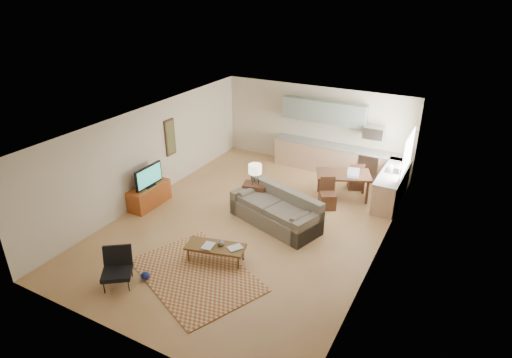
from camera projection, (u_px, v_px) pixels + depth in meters
The scene contains 25 objects.
room at pixel (250, 176), 10.65m from camera, with size 9.00×9.00×9.00m.
kitchen_counter_back at pixel (336, 159), 13.98m from camera, with size 4.26×0.64×0.92m, color tan, non-canonical shape.
kitchen_counter_right at pixel (391, 186), 12.17m from camera, with size 0.64×2.26×0.92m, color tan, non-canonical shape.
kitchen_range at pixel (370, 166), 13.51m from camera, with size 0.62×0.62×0.90m, color #A5A8AD.
kitchen_microwave at pixel (374, 133), 13.06m from camera, with size 0.62×0.40×0.35m, color #A5A8AD.
upper_cabinets at pixel (324, 111), 13.72m from camera, with size 2.80×0.34×0.70m, color gray.
window_right at pixel (408, 152), 11.57m from camera, with size 0.02×1.40×1.05m, color white.
wall_art_left at pixel (170, 137), 12.66m from camera, with size 0.06×0.42×1.10m, color olive, non-canonical shape.
triptych at pixel (313, 115), 14.09m from camera, with size 1.70×0.04×0.50m, color beige, non-canonical shape.
rug at pixel (196, 274), 9.25m from camera, with size 2.80×1.94×0.02m, color #994D2C.
sofa at pixel (275, 209), 11.01m from camera, with size 2.55×1.11×0.89m, color #62594C, non-canonical shape.
coffee_table at pixel (216, 253), 9.64m from camera, with size 1.34×0.53×0.41m, color #523817, non-canonical shape.
book_a at pixel (203, 245), 9.56m from camera, with size 0.29×0.36×0.03m, color maroon.
book_b at pixel (233, 245), 9.56m from camera, with size 0.37×0.40×0.02m, color navy.
vase at pixel (221, 242), 9.54m from camera, with size 0.18×0.18×0.17m, color black.
armchair at pixel (117, 269), 8.80m from camera, with size 0.68×0.68×0.78m, color black, non-canonical shape.
tv_credenza at pixel (150, 195), 11.99m from camera, with size 0.50×1.30×0.60m, color #8C3D15, non-canonical shape.
tv at pixel (149, 176), 11.71m from camera, with size 0.10×1.00×0.60m, color black, non-canonical shape.
console_table at pixel (255, 196), 11.83m from camera, with size 0.63×0.42×0.74m, color #3D2316, non-canonical shape.
table_lamp at pixel (255, 174), 11.54m from camera, with size 0.36×0.36×0.59m, color beige, non-canonical shape.
dining_table at pixel (342, 186), 12.36m from camera, with size 1.52×0.87×0.77m, color #3D2316, non-canonical shape.
dining_chair_near at pixel (328, 194), 11.78m from camera, with size 0.42×0.44×0.88m, color #3D2316, non-canonical shape.
dining_chair_far at pixel (356, 175), 12.90m from camera, with size 0.42×0.43×0.87m, color #3D2316, non-canonical shape.
laptop at pixel (353, 173), 11.94m from camera, with size 0.32×0.24×0.24m, color #A5A8AD, non-canonical shape.
soap_bottle at pixel (391, 166), 12.05m from camera, with size 0.09×0.09×0.19m, color beige.
Camera 1 is at (4.70, -8.45, 5.82)m, focal length 30.00 mm.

